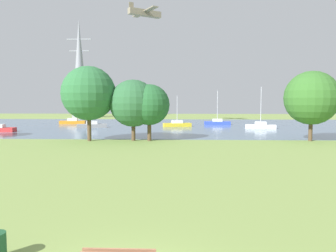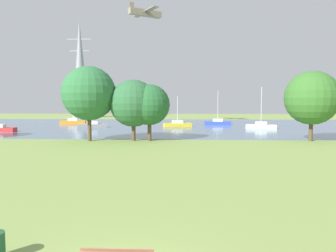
% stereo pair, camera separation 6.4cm
% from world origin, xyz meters
% --- Properties ---
extents(ground_plane, '(160.00, 160.00, 0.00)m').
position_xyz_m(ground_plane, '(0.00, 22.00, 0.00)').
color(ground_plane, '#7F994C').
extents(water_surface, '(140.00, 40.00, 0.02)m').
position_xyz_m(water_surface, '(0.00, 50.00, 0.01)').
color(water_surface, slate).
rests_on(water_surface, ground).
extents(sailboat_blue, '(4.85, 1.67, 6.33)m').
position_xyz_m(sailboat_blue, '(8.28, 53.20, 0.46)').
color(sailboat_blue, blue).
rests_on(sailboat_blue, water_surface).
extents(sailboat_yellow, '(5.01, 2.51, 5.29)m').
position_xyz_m(sailboat_yellow, '(0.86, 48.62, 0.44)').
color(sailboat_yellow, yellow).
rests_on(sailboat_yellow, water_surface).
extents(sailboat_gray, '(5.01, 2.54, 6.45)m').
position_xyz_m(sailboat_gray, '(-13.28, 45.90, 0.46)').
color(sailboat_gray, gray).
rests_on(sailboat_gray, water_surface).
extents(sailboat_white, '(4.99, 2.35, 6.69)m').
position_xyz_m(sailboat_white, '(14.40, 45.54, 0.46)').
color(sailboat_white, white).
rests_on(sailboat_white, water_surface).
extents(sailboat_orange, '(4.96, 2.12, 7.42)m').
position_xyz_m(sailboat_orange, '(-19.35, 54.22, 0.47)').
color(sailboat_orange, orange).
rests_on(sailboat_orange, water_surface).
extents(tree_east_far, '(6.06, 6.06, 8.37)m').
position_xyz_m(tree_east_far, '(-8.80, 28.58, 5.33)').
color(tree_east_far, brown).
rests_on(tree_east_far, ground).
extents(tree_east_near, '(5.31, 5.31, 6.89)m').
position_xyz_m(tree_east_near, '(-3.87, 28.96, 4.23)').
color(tree_east_near, brown).
rests_on(tree_east_near, ground).
extents(tree_west_near, '(4.59, 4.59, 6.37)m').
position_xyz_m(tree_west_near, '(-2.05, 28.88, 4.06)').
color(tree_west_near, brown).
rests_on(tree_west_near, ground).
extents(tree_west_far, '(6.00, 6.00, 7.83)m').
position_xyz_m(tree_west_far, '(16.07, 29.51, 4.83)').
color(tree_west_far, brown).
rests_on(tree_west_far, ground).
extents(electricity_pylon, '(6.40, 4.40, 25.48)m').
position_xyz_m(electricity_pylon, '(-25.06, 77.59, 12.76)').
color(electricity_pylon, gray).
rests_on(electricity_pylon, ground).
extents(light_aircraft, '(5.94, 7.61, 2.10)m').
position_xyz_m(light_aircraft, '(-5.23, 53.50, 20.60)').
color(light_aircraft, gray).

